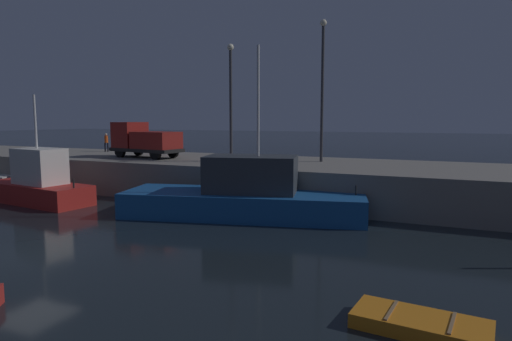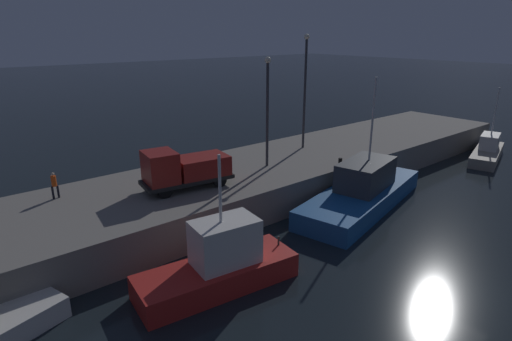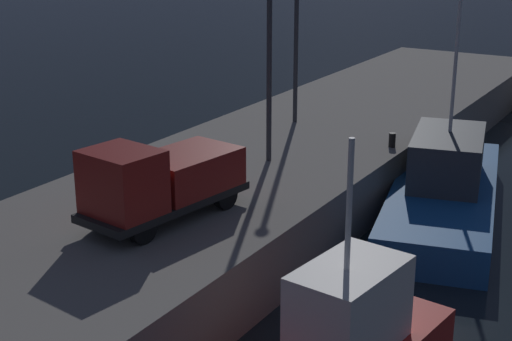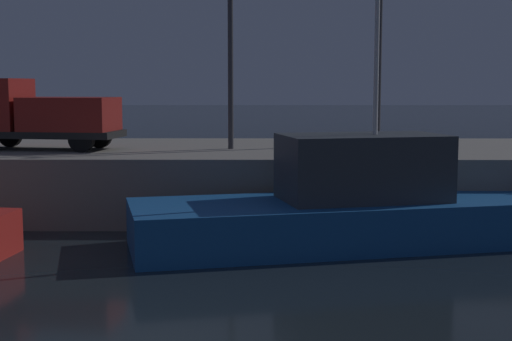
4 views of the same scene
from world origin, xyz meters
TOP-DOWN VIEW (x-y plane):
  - ground_plane at (0.00, 0.00)m, footprint 320.00×320.00m
  - pier_quay at (0.00, 15.75)m, footprint 58.52×9.37m
  - fishing_boat_blue at (23.44, 8.64)m, footprint 8.47×4.36m
  - fishing_boat_white at (4.74, 9.24)m, footprint 13.20×6.69m
  - fishing_trawler_green at (-8.54, 7.52)m, footprint 8.02×3.53m
  - lamp_post_west at (0.94, 15.06)m, footprint 0.44×0.44m
  - lamp_post_east at (6.68, 17.00)m, footprint 0.44×0.44m
  - utility_truck at (-6.09, 14.82)m, footprint 5.85×2.90m
  - dockworker at (-12.81, 18.23)m, footprint 0.42×0.30m
  - bollard_central at (5.12, 11.66)m, footprint 0.28×0.28m

SIDE VIEW (x-z plane):
  - ground_plane at x=0.00m, z-range 0.00..0.00m
  - fishing_boat_blue at x=23.44m, z-range -2.56..4.17m
  - fishing_boat_white at x=4.74m, z-range -3.34..5.54m
  - pier_quay at x=0.00m, z-range 0.00..2.31m
  - fishing_trawler_green at x=-8.54m, z-range -2.12..4.48m
  - bollard_central at x=5.12m, z-range 2.31..2.90m
  - dockworker at x=-12.81m, z-range 2.42..4.02m
  - utility_truck at x=-6.09m, z-range 2.30..4.89m
  - lamp_post_west at x=0.94m, z-range 2.98..10.73m
  - lamp_post_east at x=6.68m, z-range 3.01..12.21m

